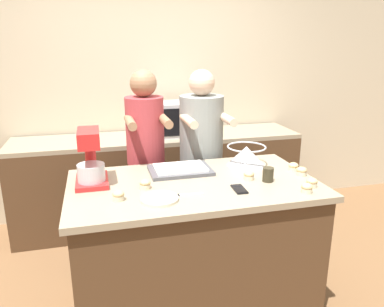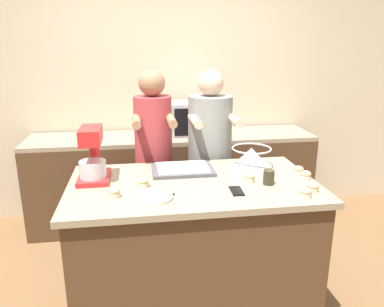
% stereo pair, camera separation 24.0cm
% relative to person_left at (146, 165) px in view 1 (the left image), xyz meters
% --- Properties ---
extents(ground_plane, '(16.00, 16.00, 0.00)m').
position_rel_person_left_xyz_m(ground_plane, '(0.22, -0.68, -0.86)').
color(ground_plane, brown).
extents(back_wall, '(10.00, 0.06, 2.70)m').
position_rel_person_left_xyz_m(back_wall, '(0.22, 1.03, 0.49)').
color(back_wall, beige).
rests_on(back_wall, ground_plane).
extents(island_counter, '(1.59, 0.90, 0.93)m').
position_rel_person_left_xyz_m(island_counter, '(0.22, -0.68, -0.39)').
color(island_counter, '#4C331E').
rests_on(island_counter, ground_plane).
extents(back_counter, '(2.80, 0.60, 0.92)m').
position_rel_person_left_xyz_m(back_counter, '(0.22, 0.68, -0.40)').
color(back_counter, '#4C331E').
rests_on(back_counter, ground_plane).
extents(person_left, '(0.32, 0.49, 1.61)m').
position_rel_person_left_xyz_m(person_left, '(0.00, 0.00, 0.00)').
color(person_left, '#33384C').
rests_on(person_left, ground_plane).
extents(person_right, '(0.37, 0.52, 1.60)m').
position_rel_person_left_xyz_m(person_right, '(0.46, 0.00, -0.02)').
color(person_right, '#33384C').
rests_on(person_right, ground_plane).
extents(stand_mixer, '(0.20, 0.30, 0.35)m').
position_rel_person_left_xyz_m(stand_mixer, '(-0.42, -0.54, 0.23)').
color(stand_mixer, red).
rests_on(stand_mixer, island_counter).
extents(mixing_bowl, '(0.28, 0.28, 0.15)m').
position_rel_person_left_xyz_m(mixing_bowl, '(0.68, -0.44, 0.16)').
color(mixing_bowl, '#BCBCC1').
rests_on(mixing_bowl, island_counter).
extents(baking_tray, '(0.43, 0.29, 0.04)m').
position_rel_person_left_xyz_m(baking_tray, '(0.18, -0.46, 0.10)').
color(baking_tray, '#4C4C51').
rests_on(baking_tray, island_counter).
extents(microwave_oven, '(0.44, 0.35, 0.33)m').
position_rel_person_left_xyz_m(microwave_oven, '(0.41, 0.68, 0.22)').
color(microwave_oven, '#B7B7BC').
rests_on(microwave_oven, back_counter).
extents(cell_phone, '(0.08, 0.15, 0.01)m').
position_rel_person_left_xyz_m(cell_phone, '(0.45, -0.88, 0.08)').
color(cell_phone, black).
rests_on(cell_phone, island_counter).
extents(drinking_glass, '(0.07, 0.07, 0.09)m').
position_rel_person_left_xyz_m(drinking_glass, '(0.69, -0.78, 0.12)').
color(drinking_glass, '#332D1E').
rests_on(drinking_glass, island_counter).
extents(small_plate, '(0.22, 0.22, 0.02)m').
position_rel_person_left_xyz_m(small_plate, '(-0.05, -0.91, 0.09)').
color(small_plate, beige).
rests_on(small_plate, island_counter).
extents(knife, '(0.22, 0.04, 0.01)m').
position_rel_person_left_xyz_m(knife, '(0.09, -0.87, 0.08)').
color(knife, '#BCBCC1').
rests_on(knife, island_counter).
extents(cupcake_0, '(0.07, 0.07, 0.06)m').
position_rel_person_left_xyz_m(cupcake_0, '(0.95, -0.64, 0.11)').
color(cupcake_0, beige).
rests_on(cupcake_0, island_counter).
extents(cupcake_1, '(0.07, 0.07, 0.06)m').
position_rel_person_left_xyz_m(cupcake_1, '(0.83, -1.02, 0.11)').
color(cupcake_1, beige).
rests_on(cupcake_1, island_counter).
extents(cupcake_2, '(0.07, 0.07, 0.06)m').
position_rel_person_left_xyz_m(cupcake_2, '(0.96, -0.74, 0.11)').
color(cupcake_2, beige).
rests_on(cupcake_2, island_counter).
extents(cupcake_3, '(0.07, 0.07, 0.06)m').
position_rel_person_left_xyz_m(cupcake_3, '(-0.27, -0.85, 0.11)').
color(cupcake_3, beige).
rests_on(cupcake_3, island_counter).
extents(cupcake_4, '(0.07, 0.07, 0.06)m').
position_rel_person_left_xyz_m(cupcake_4, '(0.91, -0.94, 0.11)').
color(cupcake_4, beige).
rests_on(cupcake_4, island_counter).
extents(cupcake_5, '(0.07, 0.07, 0.06)m').
position_rel_person_left_xyz_m(cupcake_5, '(0.58, -0.72, 0.11)').
color(cupcake_5, beige).
rests_on(cupcake_5, island_counter).
extents(cupcake_6, '(0.07, 0.07, 0.06)m').
position_rel_person_left_xyz_m(cupcake_6, '(-0.10, -0.71, 0.11)').
color(cupcake_6, beige).
rests_on(cupcake_6, island_counter).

